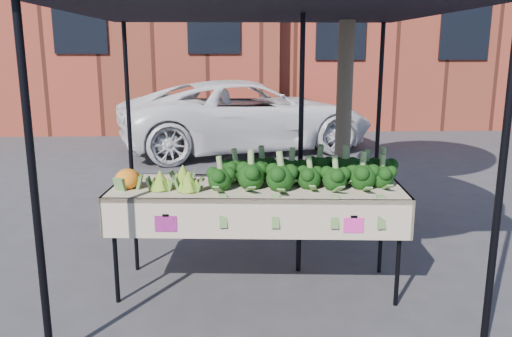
{
  "coord_description": "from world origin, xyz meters",
  "views": [
    {
      "loc": [
        0.0,
        -4.29,
        2.01
      ],
      "look_at": [
        0.16,
        0.1,
        1.0
      ],
      "focal_mm": 36.67,
      "sensor_mm": 36.0,
      "label": 1
    }
  ],
  "objects_px": {
    "table": "(257,237)",
    "street_tree": "(348,4)",
    "vehicle": "(247,21)",
    "canopy": "(260,123)"
  },
  "relations": [
    {
      "from": "table",
      "to": "street_tree",
      "type": "relative_size",
      "value": 0.5
    },
    {
      "from": "vehicle",
      "to": "table",
      "type": "bearing_deg",
      "value": 162.86
    },
    {
      "from": "canopy",
      "to": "vehicle",
      "type": "bearing_deg",
      "value": 89.97
    },
    {
      "from": "vehicle",
      "to": "street_tree",
      "type": "relative_size",
      "value": 1.03
    },
    {
      "from": "street_tree",
      "to": "canopy",
      "type": "bearing_deg",
      "value": -133.53
    },
    {
      "from": "vehicle",
      "to": "street_tree",
      "type": "bearing_deg",
      "value": 174.21
    },
    {
      "from": "canopy",
      "to": "street_tree",
      "type": "distance_m",
      "value": 1.75
    },
    {
      "from": "table",
      "to": "canopy",
      "type": "bearing_deg",
      "value": 83.19
    },
    {
      "from": "vehicle",
      "to": "street_tree",
      "type": "distance_m",
      "value": 4.97
    },
    {
      "from": "table",
      "to": "canopy",
      "type": "distance_m",
      "value": 1.0
    }
  ]
}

